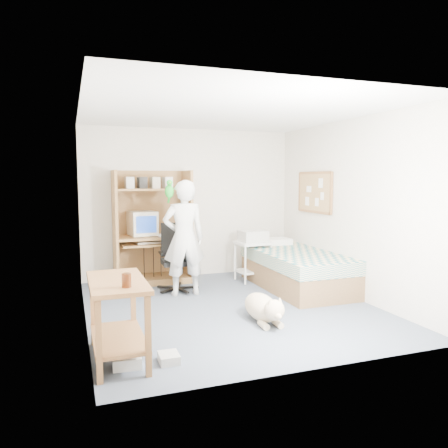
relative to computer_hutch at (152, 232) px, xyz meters
name	(u,v)px	position (x,y,z in m)	size (l,w,h in m)	color
floor	(230,307)	(0.70, -1.74, -0.82)	(4.00, 4.00, 0.00)	#434C5B
wall_back	(190,203)	(0.70, 0.26, 0.43)	(3.60, 0.02, 2.50)	silver
wall_right	(350,208)	(2.50, -1.74, 0.43)	(0.02, 4.00, 2.50)	silver
wall_left	(83,216)	(-1.10, -1.74, 0.43)	(0.02, 4.00, 2.50)	silver
ceiling	(231,112)	(0.70, -1.74, 1.68)	(3.60, 4.00, 0.02)	white
computer_hutch	(152,232)	(0.00, 0.00, 0.00)	(1.20, 0.63, 1.80)	brown
bed	(296,269)	(2.00, -1.12, -0.53)	(1.02, 2.02, 0.66)	brown
side_desk	(118,307)	(-0.85, -2.94, -0.33)	(0.50, 1.00, 0.75)	brown
corkboard	(315,192)	(2.47, -0.84, 0.63)	(0.04, 0.94, 0.66)	#A07547
office_chair	(176,267)	(0.24, -0.64, -0.47)	(0.56, 0.56, 0.99)	black
person	(184,238)	(0.29, -0.94, 0.00)	(0.60, 0.40, 1.65)	silver
parrot	(169,190)	(0.09, -0.93, 0.69)	(0.12, 0.21, 0.33)	#128020
dog	(263,307)	(0.86, -2.40, -0.66)	(0.35, 1.01, 0.38)	#D0B18B
printer_cart	(253,255)	(1.57, -0.47, -0.39)	(0.58, 0.48, 0.65)	silver
printer	(253,236)	(1.57, -0.47, -0.08)	(0.42, 0.32, 0.18)	#B3B4AF
crt_monitor	(142,223)	(-0.15, 0.01, 0.14)	(0.46, 0.48, 0.38)	beige
keyboard	(151,242)	(-0.05, -0.16, -0.15)	(0.45, 0.16, 0.03)	beige
pencil_cup	(174,231)	(0.34, -0.09, 0.00)	(0.08, 0.08, 0.12)	yellow
drink_glass	(126,280)	(-0.80, -3.24, -0.01)	(0.08, 0.08, 0.12)	#431D0A
floor_box_a	(127,362)	(-0.80, -3.14, -0.77)	(0.25, 0.20, 0.10)	white
floor_box_b	(169,358)	(-0.43, -3.16, -0.78)	(0.18, 0.22, 0.08)	#B5B5B0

